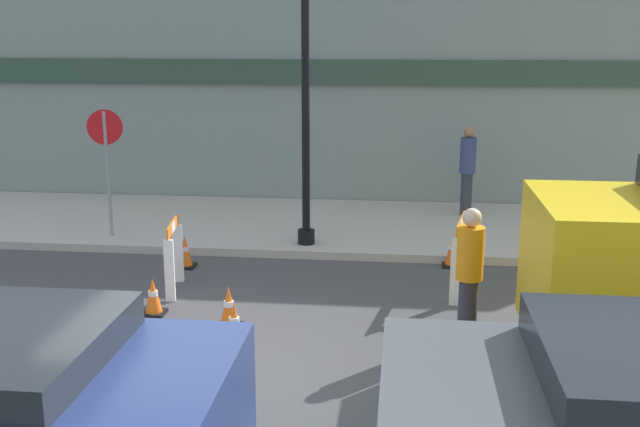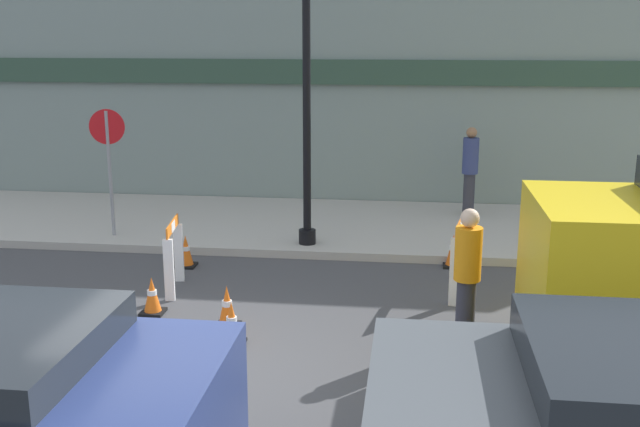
% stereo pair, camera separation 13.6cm
% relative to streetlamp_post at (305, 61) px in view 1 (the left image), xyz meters
% --- Properties ---
extents(ground_plane, '(60.00, 60.00, 0.00)m').
position_rel_streetlamp_post_xyz_m(ground_plane, '(-0.46, -4.96, -3.15)').
color(ground_plane, '#424244').
extents(sidewalk_slab, '(18.00, 3.86, 0.14)m').
position_rel_streetlamp_post_xyz_m(sidewalk_slab, '(-0.46, 1.47, -3.09)').
color(sidewalk_slab, '#ADA89E').
rests_on(sidewalk_slab, ground_plane).
extents(storefront_facade, '(18.00, 0.22, 5.50)m').
position_rel_streetlamp_post_xyz_m(storefront_facade, '(-0.46, 3.47, -0.40)').
color(storefront_facade, gray).
rests_on(storefront_facade, ground_plane).
extents(streetlamp_post, '(0.44, 0.44, 4.66)m').
position_rel_streetlamp_post_xyz_m(streetlamp_post, '(0.00, 0.00, 0.00)').
color(streetlamp_post, black).
rests_on(streetlamp_post, sidewalk_slab).
extents(stop_sign, '(0.59, 0.13, 2.20)m').
position_rel_streetlamp_post_xyz_m(stop_sign, '(-3.44, 0.11, -1.54)').
color(stop_sign, gray).
rests_on(stop_sign, sidewalk_slab).
extents(barricade_0, '(0.26, 0.90, 1.03)m').
position_rel_streetlamp_post_xyz_m(barricade_0, '(-1.61, -2.16, -2.59)').
color(barricade_0, white).
rests_on(barricade_0, ground_plane).
extents(barricade_1, '(0.30, 0.99, 1.10)m').
position_rel_streetlamp_post_xyz_m(barricade_1, '(2.40, -1.84, -2.55)').
color(barricade_1, white).
rests_on(barricade_1, ground_plane).
extents(traffic_cone_0, '(0.30, 0.30, 0.55)m').
position_rel_streetlamp_post_xyz_m(traffic_cone_0, '(-0.53, -3.42, -2.89)').
color(traffic_cone_0, black).
rests_on(traffic_cone_0, ground_plane).
extents(traffic_cone_1, '(0.30, 0.30, 0.53)m').
position_rel_streetlamp_post_xyz_m(traffic_cone_1, '(2.40, -0.56, -2.90)').
color(traffic_cone_1, black).
rests_on(traffic_cone_1, ground_plane).
extents(traffic_cone_2, '(0.30, 0.30, 0.50)m').
position_rel_streetlamp_post_xyz_m(traffic_cone_2, '(-1.62, -3.07, -2.92)').
color(traffic_cone_2, black).
rests_on(traffic_cone_2, ground_plane).
extents(traffic_cone_3, '(0.30, 0.30, 0.51)m').
position_rel_streetlamp_post_xyz_m(traffic_cone_3, '(-1.78, -1.07, -2.91)').
color(traffic_cone_3, black).
rests_on(traffic_cone_3, ground_plane).
extents(traffic_cone_4, '(0.30, 0.30, 0.54)m').
position_rel_streetlamp_post_xyz_m(traffic_cone_4, '(-0.35, -3.93, -2.89)').
color(traffic_cone_4, black).
rests_on(traffic_cone_4, ground_plane).
extents(person_worker, '(0.45, 0.45, 1.63)m').
position_rel_streetlamp_post_xyz_m(person_worker, '(2.40, -3.45, -2.27)').
color(person_worker, '#33333D').
rests_on(person_worker, ground_plane).
extents(person_pedestrian, '(0.34, 0.34, 1.71)m').
position_rel_streetlamp_post_xyz_m(person_pedestrian, '(2.82, 2.36, -2.09)').
color(person_pedestrian, '#33333D').
rests_on(person_pedestrian, sidewalk_slab).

